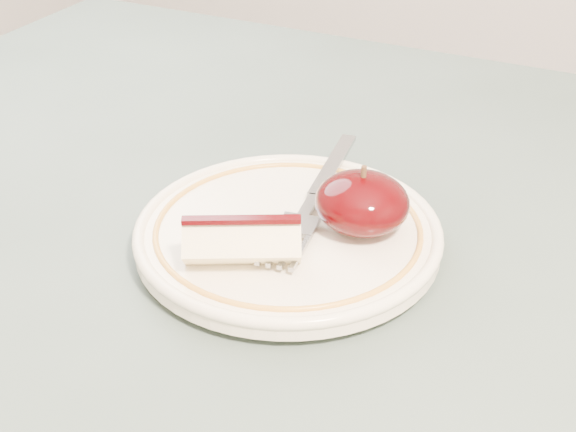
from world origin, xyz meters
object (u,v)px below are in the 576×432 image
at_px(fork, 314,197).
at_px(apple_half, 362,203).
at_px(table, 209,323).
at_px(plate, 288,233).

bearing_deg(fork, apple_half, -118.86).
bearing_deg(table, plate, 7.49).
bearing_deg(table, apple_half, 15.61).
bearing_deg(apple_half, plate, -153.82).
distance_m(plate, apple_half, 0.06).
relative_size(plate, apple_half, 3.28).
relative_size(table, apple_half, 13.32).
relative_size(apple_half, fork, 0.33).
height_order(apple_half, fork, apple_half).
relative_size(plate, fork, 1.10).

